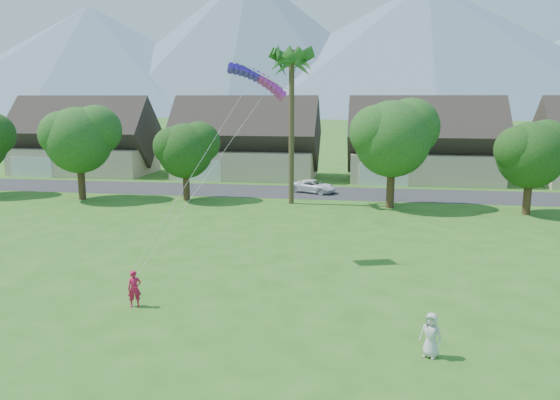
% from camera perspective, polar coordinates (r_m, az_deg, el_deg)
% --- Properties ---
extents(ground, '(500.00, 500.00, 0.00)m').
position_cam_1_polar(ground, '(18.13, -5.22, -17.89)').
color(ground, '#2D6019').
rests_on(ground, ground).
extents(street, '(90.00, 7.00, 0.01)m').
position_cam_1_polar(street, '(50.32, 4.29, 0.77)').
color(street, '#2D2D30').
rests_on(street, ground).
extents(kite_flyer, '(0.68, 0.60, 1.55)m').
position_cam_1_polar(kite_flyer, '(23.89, -14.97, -8.94)').
color(kite_flyer, '#C2163D').
rests_on(kite_flyer, ground).
extents(watcher, '(0.90, 0.78, 1.56)m').
position_cam_1_polar(watcher, '(19.59, 15.51, -13.44)').
color(watcher, beige).
rests_on(watcher, ground).
extents(parked_car, '(4.67, 3.44, 1.18)m').
position_cam_1_polar(parked_car, '(50.28, 3.52, 1.44)').
color(parked_car, white).
rests_on(parked_car, ground).
extents(mountain_ridge, '(540.00, 240.00, 70.00)m').
position_cam_1_polar(mountain_ridge, '(276.23, 10.67, 14.76)').
color(mountain_ridge, slate).
rests_on(mountain_ridge, ground).
extents(houses_row, '(72.75, 8.19, 8.86)m').
position_cam_1_polar(houses_row, '(58.74, 5.56, 5.56)').
color(houses_row, beige).
rests_on(houses_row, ground).
extents(tree_row, '(62.27, 6.67, 8.45)m').
position_cam_1_polar(tree_row, '(43.79, 2.21, 5.75)').
color(tree_row, '#47301C').
rests_on(tree_row, ground).
extents(fan_palm, '(3.00, 3.00, 13.80)m').
position_cam_1_polar(fan_palm, '(44.43, 1.23, 14.75)').
color(fan_palm, '#4C3D26').
rests_on(fan_palm, ground).
extents(parafoil_kite, '(3.41, 1.29, 0.50)m').
position_cam_1_polar(parafoil_kite, '(29.00, -2.23, 12.66)').
color(parafoil_kite, '#3A1AC9').
rests_on(parafoil_kite, ground).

